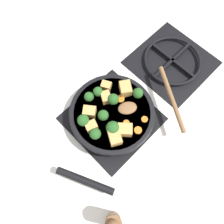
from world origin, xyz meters
TOP-DOWN VIEW (x-y plane):
  - ground_plane at (0.00, 0.00)m, footprint 2.40×2.40m
  - front_burner_grate at (0.00, 0.00)m, footprint 0.31×0.31m
  - rear_burner_grate at (0.00, 0.36)m, footprint 0.31×0.31m
  - skillet_pan at (0.00, -0.00)m, footprint 0.36×0.44m
  - wooden_spoon at (0.08, 0.13)m, footprint 0.24×0.26m
  - tofu_cube_center_large at (0.08, -0.02)m, footprint 0.06×0.06m
  - tofu_cube_near_handle at (-0.05, -0.06)m, footprint 0.06×0.05m
  - tofu_cube_east_chunk at (-0.02, 0.09)m, footprint 0.06×0.06m
  - tofu_cube_west_chunk at (-0.01, -0.09)m, footprint 0.04×0.05m
  - tofu_cube_back_piece at (0.08, -0.06)m, footprint 0.06×0.06m
  - tofu_cube_front_piece at (-0.05, 0.02)m, footprint 0.05×0.05m
  - tofu_cube_mid_small at (-0.08, 0.05)m, footprint 0.04×0.04m
  - broccoli_floret_near_spoon at (-0.09, -0.02)m, footprint 0.03×0.03m
  - broccoli_floret_center_top at (-0.01, -0.04)m, footprint 0.04×0.04m
  - broccoli_floret_east_rim at (0.02, -0.10)m, footprint 0.04×0.04m
  - broccoli_floret_west_rim at (0.02, 0.11)m, footprint 0.04×0.04m
  - broccoli_floret_north_edge at (-0.02, 0.03)m, footprint 0.04×0.04m
  - broccoli_floret_south_cluster at (-0.04, -0.10)m, footprint 0.04×0.04m
  - broccoli_floret_mid_floret at (-0.08, 0.01)m, footprint 0.04×0.04m
  - broccoli_floret_small_inner at (0.05, -0.05)m, footprint 0.05×0.05m
  - carrot_slice_orange_thin at (0.10, 0.06)m, footprint 0.02×0.02m
  - carrot_slice_near_center at (0.11, 0.02)m, footprint 0.03×0.03m
  - carrot_slice_edge_slice at (0.07, 0.01)m, footprint 0.02×0.02m
  - carrot_slice_under_broccoli at (-0.01, 0.06)m, footprint 0.03×0.03m
  - pepper_mill at (0.25, -0.25)m, footprint 0.05×0.05m

SIDE VIEW (x-z plane):
  - ground_plane at x=0.00m, z-range 0.00..0.00m
  - front_burner_grate at x=0.00m, z-range 0.00..0.03m
  - rear_burner_grate at x=0.00m, z-range 0.00..0.03m
  - skillet_pan at x=0.00m, z-range 0.03..0.08m
  - carrot_slice_orange_thin at x=0.10m, z-range 0.07..0.08m
  - carrot_slice_near_center at x=0.11m, z-range 0.07..0.08m
  - carrot_slice_edge_slice at x=0.07m, z-range 0.07..0.08m
  - carrot_slice_under_broccoli at x=-0.01m, z-range 0.07..0.08m
  - pepper_mill at x=0.25m, z-range -0.01..0.16m
  - wooden_spoon at x=0.08m, z-range 0.07..0.09m
  - tofu_cube_mid_small at x=-0.08m, z-range 0.07..0.10m
  - tofu_cube_west_chunk at x=-0.01m, z-range 0.07..0.11m
  - tofu_cube_front_piece at x=-0.05m, z-range 0.07..0.11m
  - tofu_cube_near_handle at x=-0.05m, z-range 0.07..0.11m
  - tofu_cube_back_piece at x=0.08m, z-range 0.07..0.11m
  - tofu_cube_center_large at x=0.08m, z-range 0.07..0.11m
  - tofu_cube_east_chunk at x=-0.02m, z-range 0.07..0.11m
  - broccoli_floret_near_spoon at x=-0.09m, z-range 0.08..0.12m
  - broccoli_floret_mid_floret at x=-0.08m, z-range 0.08..0.12m
  - broccoli_floret_center_top at x=-0.01m, z-range 0.08..0.12m
  - broccoli_floret_west_rim at x=0.02m, z-range 0.08..0.12m
  - broccoli_floret_east_rim at x=0.02m, z-range 0.08..0.12m
  - broccoli_floret_north_edge at x=-0.02m, z-range 0.08..0.12m
  - broccoli_floret_south_cluster at x=-0.04m, z-range 0.08..0.13m
  - broccoli_floret_small_inner at x=0.05m, z-range 0.08..0.13m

